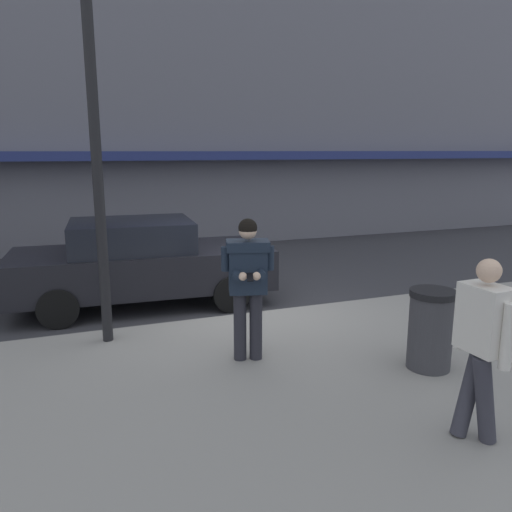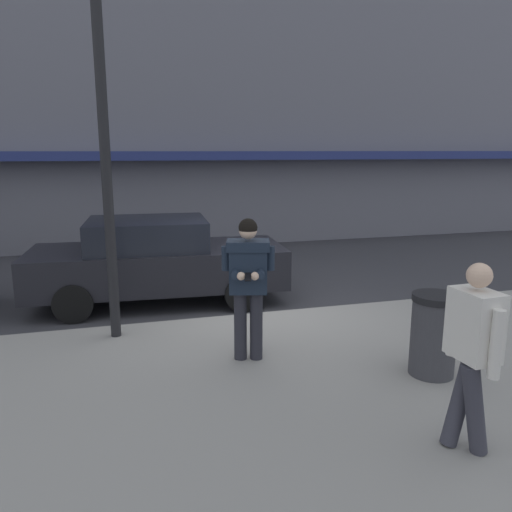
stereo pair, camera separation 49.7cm
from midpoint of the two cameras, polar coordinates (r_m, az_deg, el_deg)
name	(u,v)px [view 1 (the left image)]	position (r m, az deg, el deg)	size (l,w,h in m)	color
ground_plane	(244,317)	(8.43, -3.14, -7.02)	(80.00, 80.00, 0.00)	#333338
sidewalk	(397,374)	(6.40, 13.64, -13.03)	(32.00, 5.30, 0.14)	gray
curb_paint_line	(296,310)	(8.80, 3.03, -6.17)	(28.00, 0.12, 0.01)	silver
storefront_facade	(182,3)	(17.02, -9.36, 26.64)	(28.00, 4.70, 14.20)	slate
parked_sedan_mid	(141,262)	(9.18, -14.54, -0.68)	(4.60, 2.13, 1.54)	black
man_texting_on_phone	(248,274)	(6.12, -3.27, -2.13)	(0.63, 0.64, 1.81)	#23232B
pedestrian_in_light_coat	(482,339)	(4.79, 21.75, -8.88)	(0.34, 0.60, 1.70)	#33333D
street_lamp_post	(94,118)	(6.98, -20.07, 14.56)	(0.36, 0.36, 4.88)	black
trash_bin	(430,329)	(6.33, 17.20, -8.02)	(0.55, 0.55, 0.98)	#38383D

